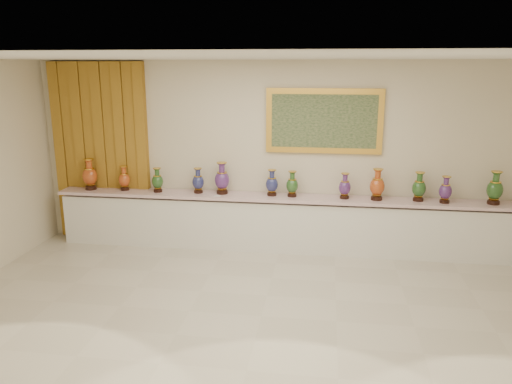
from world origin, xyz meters
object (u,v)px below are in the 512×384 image
counter (280,224)px  vase_1 (124,179)px  vase_0 (90,176)px  vase_2 (158,181)px

counter → vase_1: (-2.59, 0.02, 0.65)m
vase_0 → vase_1: size_ratio=1.28×
vase_1 → counter: bearing=-0.3°
counter → vase_2: size_ratio=18.21×
vase_0 → vase_2: (1.17, -0.00, -0.05)m
counter → vase_0: size_ratio=14.04×
vase_0 → vase_1: 0.59m
counter → vase_0: bearing=-179.7°
vase_2 → counter: bearing=0.7°
vase_0 → vase_2: size_ratio=1.30×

